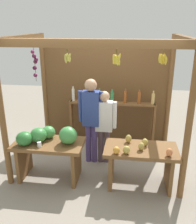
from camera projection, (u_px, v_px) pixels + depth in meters
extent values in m
plane|color=gray|center=(99.00, 159.00, 5.15)|extent=(12.00, 12.00, 0.00)
cylinder|color=brown|center=(2.00, 118.00, 3.97)|extent=(0.10, 0.10, 2.45)
cylinder|color=brown|center=(189.00, 127.00, 3.61)|extent=(0.10, 0.10, 2.45)
cylinder|color=brown|center=(44.00, 87.00, 5.87)|extent=(0.10, 0.10, 2.45)
cylinder|color=brown|center=(170.00, 91.00, 5.50)|extent=(0.10, 0.10, 2.45)
cube|color=brown|center=(90.00, 43.00, 3.40)|extent=(2.99, 0.12, 0.12)
cube|color=brown|center=(21.00, 38.00, 4.53)|extent=(0.12, 2.13, 0.12)
cube|color=brown|center=(185.00, 40.00, 4.17)|extent=(0.12, 2.13, 0.12)
cube|color=brown|center=(105.00, 94.00, 5.74)|extent=(2.89, 0.04, 2.21)
cylinder|color=brown|center=(117.00, 51.00, 3.52)|extent=(0.02, 0.02, 0.06)
ellipsoid|color=yellow|center=(118.00, 60.00, 3.56)|extent=(0.04, 0.08, 0.15)
ellipsoid|color=yellow|center=(119.00, 58.00, 3.58)|extent=(0.08, 0.08, 0.15)
ellipsoid|color=yellow|center=(117.00, 60.00, 3.60)|extent=(0.09, 0.05, 0.15)
ellipsoid|color=yellow|center=(115.00, 60.00, 3.59)|extent=(0.06, 0.05, 0.15)
ellipsoid|color=yellow|center=(114.00, 59.00, 3.58)|extent=(0.06, 0.09, 0.15)
ellipsoid|color=yellow|center=(114.00, 59.00, 3.55)|extent=(0.05, 0.08, 0.15)
ellipsoid|color=yellow|center=(116.00, 60.00, 3.54)|extent=(0.08, 0.06, 0.15)
ellipsoid|color=yellow|center=(117.00, 61.00, 3.53)|extent=(0.07, 0.04, 0.15)
ellipsoid|color=yellow|center=(119.00, 61.00, 3.54)|extent=(0.06, 0.07, 0.15)
cylinder|color=brown|center=(67.00, 50.00, 3.60)|extent=(0.02, 0.02, 0.06)
ellipsoid|color=#D1CC4C|center=(69.00, 58.00, 3.64)|extent=(0.04, 0.06, 0.13)
ellipsoid|color=#D1CC4C|center=(69.00, 57.00, 3.68)|extent=(0.08, 0.05, 0.13)
ellipsoid|color=#D1CC4C|center=(66.00, 57.00, 3.65)|extent=(0.06, 0.07, 0.13)
ellipsoid|color=#D1CC4C|center=(66.00, 59.00, 3.63)|extent=(0.05, 0.05, 0.13)
ellipsoid|color=#D1CC4C|center=(68.00, 57.00, 3.62)|extent=(0.05, 0.04, 0.13)
cylinder|color=brown|center=(164.00, 51.00, 3.46)|extent=(0.02, 0.02, 0.06)
ellipsoid|color=gold|center=(166.00, 61.00, 3.50)|extent=(0.04, 0.08, 0.14)
ellipsoid|color=gold|center=(164.00, 60.00, 3.52)|extent=(0.05, 0.06, 0.14)
ellipsoid|color=gold|center=(163.00, 58.00, 3.54)|extent=(0.06, 0.04, 0.14)
ellipsoid|color=gold|center=(160.00, 58.00, 3.53)|extent=(0.07, 0.07, 0.14)
ellipsoid|color=gold|center=(160.00, 58.00, 3.50)|extent=(0.04, 0.07, 0.14)
ellipsoid|color=gold|center=(161.00, 60.00, 3.48)|extent=(0.05, 0.06, 0.14)
ellipsoid|color=gold|center=(163.00, 59.00, 3.48)|extent=(0.08, 0.04, 0.14)
ellipsoid|color=gold|center=(165.00, 59.00, 3.47)|extent=(0.07, 0.07, 0.14)
cylinder|color=#4C422D|center=(35.00, 64.00, 3.95)|extent=(0.01, 0.01, 0.55)
sphere|color=#601E42|center=(32.00, 52.00, 3.87)|extent=(0.06, 0.06, 0.06)
sphere|color=#511938|center=(34.00, 56.00, 3.89)|extent=(0.07, 0.07, 0.07)
sphere|color=#511938|center=(36.00, 60.00, 3.94)|extent=(0.07, 0.07, 0.07)
sphere|color=#511938|center=(35.00, 62.00, 3.97)|extent=(0.07, 0.07, 0.07)
sphere|color=#511938|center=(35.00, 68.00, 3.98)|extent=(0.06, 0.06, 0.06)
sphere|color=#47142D|center=(34.00, 68.00, 3.97)|extent=(0.06, 0.06, 0.06)
sphere|color=#601E42|center=(35.00, 75.00, 3.99)|extent=(0.06, 0.06, 0.06)
cube|color=brown|center=(49.00, 144.00, 4.32)|extent=(1.21, 0.64, 0.06)
cube|color=brown|center=(24.00, 160.00, 4.50)|extent=(0.06, 0.58, 0.64)
cube|color=brown|center=(76.00, 163.00, 4.37)|extent=(0.06, 0.58, 0.64)
ellipsoid|color=#429347|center=(48.00, 132.00, 4.44)|extent=(0.32, 0.32, 0.22)
ellipsoid|color=#38843D|center=(38.00, 135.00, 4.28)|extent=(0.34, 0.34, 0.26)
ellipsoid|color=#429347|center=(68.00, 135.00, 4.22)|extent=(0.44, 0.44, 0.31)
ellipsoid|color=#2D7533|center=(24.00, 139.00, 4.17)|extent=(0.36, 0.36, 0.24)
cylinder|color=white|center=(39.00, 144.00, 4.13)|extent=(0.07, 0.07, 0.09)
cube|color=brown|center=(141.00, 150.00, 4.12)|extent=(1.21, 0.64, 0.06)
cube|color=brown|center=(111.00, 166.00, 4.30)|extent=(0.06, 0.58, 0.64)
cube|color=brown|center=(169.00, 170.00, 4.18)|extent=(0.06, 0.58, 0.64)
ellipsoid|color=#B79E47|center=(145.00, 142.00, 4.15)|extent=(0.15, 0.15, 0.14)
ellipsoid|color=gold|center=(116.00, 150.00, 3.91)|extent=(0.14, 0.14, 0.12)
ellipsoid|color=#B79E47|center=(141.00, 146.00, 4.02)|extent=(0.14, 0.14, 0.14)
ellipsoid|color=#B79E47|center=(128.00, 139.00, 4.28)|extent=(0.13, 0.13, 0.14)
ellipsoid|color=#B79E47|center=(126.00, 150.00, 3.91)|extent=(0.17, 0.17, 0.14)
ellipsoid|color=#E07F47|center=(169.00, 152.00, 3.83)|extent=(0.14, 0.14, 0.13)
cube|color=brown|center=(72.00, 121.00, 5.79)|extent=(0.05, 0.20, 1.00)
cube|color=brown|center=(154.00, 125.00, 5.55)|extent=(0.05, 0.20, 1.00)
cube|color=brown|center=(112.00, 103.00, 5.51)|extent=(1.88, 0.22, 0.04)
cylinder|color=silver|center=(73.00, 95.00, 5.56)|extent=(0.06, 0.06, 0.28)
cylinder|color=silver|center=(73.00, 88.00, 5.51)|extent=(0.03, 0.03, 0.06)
cylinder|color=#994C1E|center=(86.00, 95.00, 5.53)|extent=(0.07, 0.07, 0.28)
cylinder|color=#994C1E|center=(86.00, 88.00, 5.47)|extent=(0.03, 0.03, 0.06)
cylinder|color=#338C4C|center=(100.00, 97.00, 5.50)|extent=(0.07, 0.07, 0.25)
cylinder|color=#338C4C|center=(100.00, 90.00, 5.44)|extent=(0.03, 0.03, 0.06)
cylinder|color=#338C4C|center=(112.00, 97.00, 5.46)|extent=(0.08, 0.08, 0.24)
cylinder|color=#338C4C|center=(112.00, 91.00, 5.41)|extent=(0.03, 0.03, 0.06)
cylinder|color=#994C1E|center=(125.00, 97.00, 5.42)|extent=(0.06, 0.06, 0.26)
cylinder|color=#994C1E|center=(125.00, 90.00, 5.37)|extent=(0.03, 0.03, 0.06)
cylinder|color=#994C1E|center=(139.00, 98.00, 5.39)|extent=(0.07, 0.07, 0.25)
cylinder|color=#994C1E|center=(139.00, 91.00, 5.34)|extent=(0.03, 0.03, 0.06)
cylinder|color=#D8B266|center=(153.00, 99.00, 5.35)|extent=(0.07, 0.07, 0.23)
cylinder|color=#D8B266|center=(154.00, 92.00, 5.30)|extent=(0.03, 0.03, 0.06)
cylinder|color=#4D3D7E|center=(88.00, 143.00, 4.95)|extent=(0.11, 0.11, 0.80)
cylinder|color=#4D3D7E|center=(94.00, 143.00, 4.93)|extent=(0.11, 0.11, 0.80)
cube|color=#2D428C|center=(91.00, 108.00, 4.69)|extent=(0.32, 0.19, 0.67)
cylinder|color=#2D428C|center=(81.00, 106.00, 4.70)|extent=(0.08, 0.08, 0.61)
cylinder|color=#2D428C|center=(102.00, 107.00, 4.66)|extent=(0.08, 0.08, 0.61)
sphere|color=tan|center=(91.00, 85.00, 4.54)|extent=(0.23, 0.23, 0.23)
cylinder|color=#52404A|center=(101.00, 146.00, 4.95)|extent=(0.11, 0.11, 0.69)
cylinder|color=#52404A|center=(107.00, 146.00, 4.94)|extent=(0.11, 0.11, 0.69)
cube|color=white|center=(104.00, 116.00, 4.73)|extent=(0.32, 0.19, 0.58)
cylinder|color=white|center=(94.00, 114.00, 4.75)|extent=(0.08, 0.08, 0.53)
cylinder|color=white|center=(115.00, 115.00, 4.70)|extent=(0.08, 0.08, 0.53)
sphere|color=tan|center=(104.00, 96.00, 4.60)|extent=(0.20, 0.20, 0.20)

